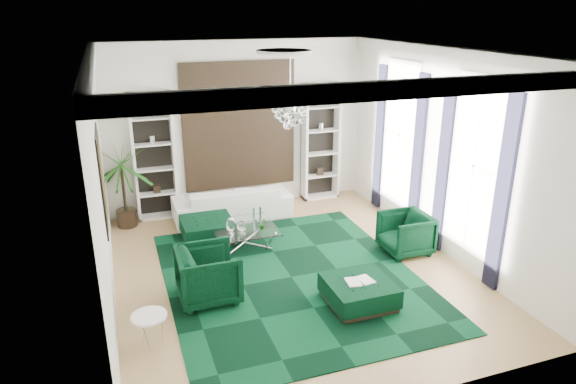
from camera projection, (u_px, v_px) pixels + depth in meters
name	position (u px, v px, depth m)	size (l,w,h in m)	color
floor	(290.00, 270.00, 9.21)	(6.00, 7.00, 0.02)	tan
ceiling	(291.00, 50.00, 7.91)	(6.00, 7.00, 0.02)	white
wall_back	(239.00, 126.00, 11.68)	(6.00, 0.02, 3.80)	white
wall_front	(401.00, 261.00, 5.44)	(6.00, 0.02, 3.80)	white
wall_left	(100.00, 188.00, 7.62)	(0.02, 7.00, 3.80)	white
wall_right	(443.00, 153.00, 9.50)	(0.02, 7.00, 3.80)	white
crown_molding	(290.00, 58.00, 7.95)	(6.00, 7.00, 0.18)	white
ceiling_medallion	(284.00, 52.00, 8.19)	(0.90, 0.90, 0.05)	white
tapestry	(239.00, 126.00, 11.63)	(2.50, 0.06, 2.80)	black
shelving_left	(154.00, 157.00, 11.06)	(0.90, 0.38, 2.80)	white
shelving_right	(321.00, 142.00, 12.28)	(0.90, 0.38, 2.80)	white
painting	(103.00, 179.00, 8.19)	(0.04, 1.30, 1.60)	black
window_near	(474.00, 166.00, 8.69)	(0.03, 1.10, 2.90)	white
curtain_near_a	(503.00, 195.00, 8.07)	(0.07, 0.30, 3.25)	black
curtain_near_b	(443.00, 168.00, 9.46)	(0.07, 0.30, 3.25)	black
window_far	(400.00, 135.00, 10.82)	(0.03, 1.10, 2.90)	white
curtain_far_a	(418.00, 156.00, 10.20)	(0.07, 0.30, 3.25)	black
curtain_far_b	(380.00, 138.00, 11.59)	(0.07, 0.30, 3.25)	black
rug	(291.00, 277.00, 8.92)	(4.20, 5.00, 0.02)	black
sofa	(232.00, 202.00, 11.36)	(2.56, 1.00, 0.75)	white
armchair_left	(209.00, 274.00, 8.14)	(0.93, 0.96, 0.88)	black
armchair_right	(405.00, 233.00, 9.74)	(0.84, 0.86, 0.79)	black
coffee_table	(244.00, 236.00, 10.04)	(1.21, 1.21, 0.41)	white
ottoman_side	(207.00, 230.00, 10.31)	(0.99, 0.99, 0.44)	black
ottoman_front	(359.00, 293.00, 8.08)	(1.00, 1.00, 0.40)	black
book	(359.00, 281.00, 8.01)	(0.44, 0.29, 0.03)	white
side_table	(151.00, 331.00, 7.07)	(0.49, 0.49, 0.47)	white
palm	(122.00, 176.00, 10.67)	(1.40, 1.40, 2.24)	#1B5716
chandelier	(290.00, 108.00, 8.57)	(0.80, 0.80, 0.72)	white
table_plant	(262.00, 224.00, 9.81)	(0.13, 0.10, 0.23)	#1B5716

